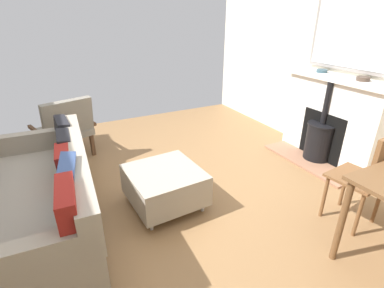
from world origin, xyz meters
name	(u,v)px	position (x,y,z in m)	size (l,w,h in m)	color
ground_plane	(155,202)	(0.00, 0.00, 0.00)	(5.10, 5.25, 0.01)	olive
wall_left	(350,44)	(-2.55, 0.00, 1.43)	(0.12, 5.25, 2.87)	silver
fireplace	(328,124)	(-2.33, 0.09, 0.49)	(0.62, 1.38, 1.08)	#93664C
mirror_over_mantel	(355,30)	(-2.46, 0.09, 1.59)	(0.04, 1.12, 0.89)	gray
mantel_bowl_near	(322,71)	(-2.37, -0.18, 1.10)	(0.13, 0.13, 0.04)	#334C56
mantel_bowl_far	(363,79)	(-2.37, 0.37, 1.11)	(0.14, 0.14, 0.05)	#47382D
sofa	(47,199)	(0.95, 0.02, 0.36)	(0.95, 1.93, 0.83)	#B2B2B7
ottoman	(165,184)	(-0.08, 0.10, 0.24)	(0.71, 0.72, 0.39)	#B2B2B7
armchair_accent	(66,127)	(0.64, -1.44, 0.45)	(0.81, 0.75, 0.83)	#4C3321
dining_chair_near_fireplace	(369,174)	(-1.52, 1.16, 0.53)	(0.44, 0.44, 0.91)	brown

